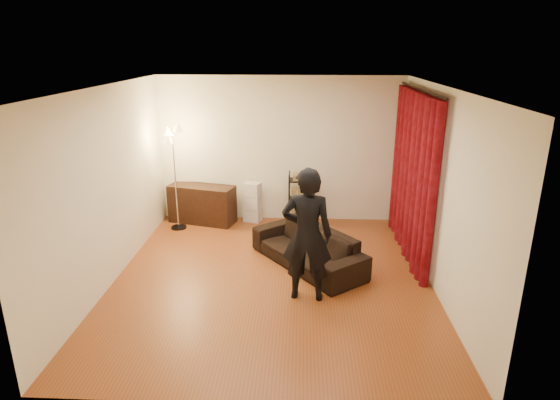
# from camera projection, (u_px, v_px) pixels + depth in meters

# --- Properties ---
(floor) EXTENTS (5.00, 5.00, 0.00)m
(floor) POSITION_uv_depth(u_px,v_px,m) (272.00, 279.00, 6.74)
(floor) COLOR #91401C
(floor) RESTS_ON ground
(ceiling) EXTENTS (5.00, 5.00, 0.00)m
(ceiling) POSITION_uv_depth(u_px,v_px,m) (271.00, 87.00, 5.89)
(ceiling) COLOR white
(ceiling) RESTS_ON ground
(wall_back) EXTENTS (5.00, 0.00, 5.00)m
(wall_back) POSITION_uv_depth(u_px,v_px,m) (280.00, 150.00, 8.69)
(wall_back) COLOR #F1EACC
(wall_back) RESTS_ON ground
(wall_front) EXTENTS (5.00, 0.00, 5.00)m
(wall_front) POSITION_uv_depth(u_px,v_px,m) (252.00, 276.00, 3.95)
(wall_front) COLOR #F1EACC
(wall_front) RESTS_ON ground
(wall_left) EXTENTS (0.00, 5.00, 5.00)m
(wall_left) POSITION_uv_depth(u_px,v_px,m) (108.00, 187.00, 6.42)
(wall_left) COLOR #F1EACC
(wall_left) RESTS_ON ground
(wall_right) EXTENTS (0.00, 5.00, 5.00)m
(wall_right) POSITION_uv_depth(u_px,v_px,m) (440.00, 192.00, 6.21)
(wall_right) COLOR #F1EACC
(wall_right) RESTS_ON ground
(curtain_rod) EXTENTS (0.04, 2.65, 0.04)m
(curtain_rod) POSITION_uv_depth(u_px,v_px,m) (421.00, 89.00, 6.90)
(curtain_rod) COLOR black
(curtain_rod) RESTS_ON wall_right
(curtain) EXTENTS (0.22, 2.65, 2.55)m
(curtain) POSITION_uv_depth(u_px,v_px,m) (412.00, 175.00, 7.31)
(curtain) COLOR maroon
(curtain) RESTS_ON ground
(sofa) EXTENTS (1.81, 2.01, 0.57)m
(sofa) POSITION_uv_depth(u_px,v_px,m) (308.00, 248.00, 7.09)
(sofa) COLOR black
(sofa) RESTS_ON ground
(person) EXTENTS (0.69, 0.48, 1.79)m
(person) POSITION_uv_depth(u_px,v_px,m) (307.00, 235.00, 5.98)
(person) COLOR black
(person) RESTS_ON ground
(media_cabinet) EXTENTS (1.30, 0.76, 0.71)m
(media_cabinet) POSITION_uv_depth(u_px,v_px,m) (202.00, 204.00, 8.80)
(media_cabinet) COLOR black
(media_cabinet) RESTS_ON ground
(storage_boxes) EXTENTS (0.37, 0.32, 0.77)m
(storage_boxes) POSITION_uv_depth(u_px,v_px,m) (253.00, 202.00, 8.83)
(storage_boxes) COLOR silver
(storage_boxes) RESTS_ON ground
(wire_shelf) EXTENTS (0.47, 0.34, 1.00)m
(wire_shelf) POSITION_uv_depth(u_px,v_px,m) (301.00, 199.00, 8.62)
(wire_shelf) COLOR black
(wire_shelf) RESTS_ON ground
(floor_lamp) EXTENTS (0.36, 0.36, 1.88)m
(floor_lamp) POSITION_uv_depth(u_px,v_px,m) (175.00, 179.00, 8.32)
(floor_lamp) COLOR silver
(floor_lamp) RESTS_ON ground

